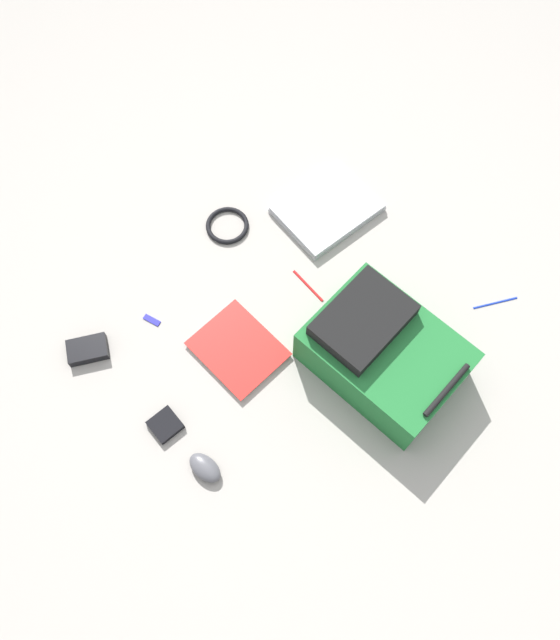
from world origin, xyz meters
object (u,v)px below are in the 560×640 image
Objects in this scene: laptop at (327,209)px; computer_mouse at (205,468)px; backpack at (383,352)px; pen_black at (495,303)px; power_brick at (88,350)px; usb_stick at (152,320)px; pen_blue at (308,285)px; earbud_pouch at (165,425)px; book_blue at (238,349)px; cable_coil at (227,225)px.

computer_mouse is at bearing 20.97° from laptop.
backpack is at bearing 58.61° from laptop.
power_brick is at bearing -38.49° from pen_black.
pen_blue is at bearing 147.93° from usb_stick.
power_brick reaches higher than earbud_pouch.
power_brick is at bearing -45.42° from book_blue.
pen_black is (-0.12, 0.61, -0.01)m from laptop.
computer_mouse is 0.52m from power_brick.
pen_blue is at bearing -97.15° from backpack.
computer_mouse is 0.50m from usb_stick.
book_blue is 0.46m from power_brick.
cable_coil reaches higher than pen_black.
book_blue is at bearing -34.66° from pen_black.
pen_black is at bearing 155.46° from earbud_pouch.
usb_stick is (0.39, -0.60, -0.09)m from backpack.
cable_coil is at bearing -142.04° from computer_mouse.
laptop is at bearing -162.66° from computer_mouse.
cable_coil is at bearing -85.76° from pen_blue.
power_brick reaches higher than usb_stick.
power_brick reaches higher than cable_coil.
pen_black is (-0.39, 0.81, -0.00)m from cable_coil.
usb_stick is at bearing -10.12° from laptop.
cable_coil is (-0.28, -0.34, -0.00)m from book_blue.
pen_blue is at bearing -178.66° from earbud_pouch.
computer_mouse is at bearing -15.57° from pen_black.
cable_coil is 0.61m from power_brick.
usb_stick is (-0.20, 0.06, -0.01)m from power_brick.
book_blue is at bearing 14.45° from laptop.
power_brick is 2.14× the size of usb_stick.
cable_coil is 2.57× the size of usb_stick.
backpack is 2.98× the size of pen_black.
backpack reaches higher than earbud_pouch.
earbud_pouch is at bearing -24.54° from pen_black.
earbud_pouch is (0.87, 0.16, -0.01)m from laptop.
cable_coil is at bearing -35.63° from laptop.
computer_mouse reaches higher than earbud_pouch.
laptop is 0.62m from pen_black.
computer_mouse is 0.71× the size of pen_black.
laptop is 2.86× the size of power_brick.
laptop is 0.89m from earbud_pouch.
book_blue is 0.37m from computer_mouse.
cable_coil is at bearing -129.78° from book_blue.
earbud_pouch is (-0.01, 0.34, -0.01)m from power_brick.
usb_stick is (0.68, -0.12, -0.01)m from laptop.
laptop is 2.31× the size of pen_black.
book_blue is at bearing -51.16° from backpack.
computer_mouse reaches higher than laptop.
usb_stick is at bearing -117.18° from computer_mouse.
power_brick is 0.71m from pen_blue.
backpack is 1.29× the size of laptop.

